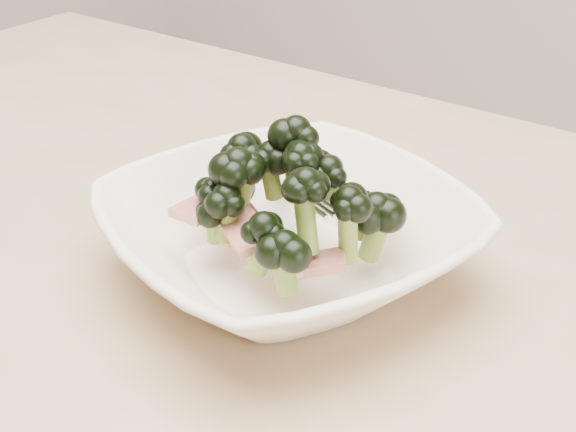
{
  "coord_description": "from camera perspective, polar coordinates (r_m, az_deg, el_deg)",
  "views": [
    {
      "loc": [
        0.41,
        -0.4,
        1.09
      ],
      "look_at": [
        0.11,
        0.01,
        0.8
      ],
      "focal_mm": 50.0,
      "sensor_mm": 36.0,
      "label": 1
    }
  ],
  "objects": [
    {
      "name": "broccoli_dish",
      "position": [
        0.59,
        -0.04,
        -0.99
      ],
      "size": [
        0.33,
        0.33,
        0.12
      ],
      "color": "white",
      "rests_on": "dining_table"
    },
    {
      "name": "dining_table",
      "position": [
        0.72,
        -7.64,
        -8.07
      ],
      "size": [
        1.2,
        0.8,
        0.75
      ],
      "color": "tan",
      "rests_on": "ground"
    }
  ]
}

